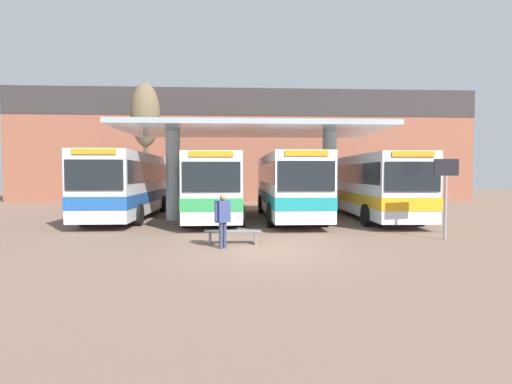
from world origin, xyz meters
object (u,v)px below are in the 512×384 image
object	(u,v)px
transit_bus_far_right_bay	(371,184)
transit_bus_left_bay	(130,183)
waiting_bench_near_pillar	(233,234)
transit_bus_center_bay	(215,184)
poplar_tree_behind_left	(145,116)
info_sign_platform	(446,182)
transit_bus_right_bay	(288,183)
parked_car_street	(357,192)
pedestrian_waiting	(223,216)

from	to	relation	value
transit_bus_far_right_bay	transit_bus_left_bay	bearing A→B (deg)	-1.88
waiting_bench_near_pillar	transit_bus_center_bay	bearing A→B (deg)	97.17
transit_bus_far_right_bay	waiting_bench_near_pillar	size ratio (longest dim) A/B	5.78
transit_bus_left_bay	poplar_tree_behind_left	xyz separation A→B (m)	(-0.45, 6.04, 4.42)
transit_bus_left_bay	info_sign_platform	size ratio (longest dim) A/B	3.85
transit_bus_right_bay	transit_bus_far_right_bay	distance (m)	4.47
waiting_bench_near_pillar	parked_car_street	world-z (taller)	parked_car_street
transit_bus_center_bay	transit_bus_far_right_bay	bearing A→B (deg)	179.86
info_sign_platform	parked_car_street	distance (m)	17.56
info_sign_platform	parked_car_street	xyz separation A→B (m)	(2.23, 17.38, -1.12)
info_sign_platform	pedestrian_waiting	size ratio (longest dim) A/B	1.69
transit_bus_center_bay	parked_car_street	distance (m)	15.08
info_sign_platform	poplar_tree_behind_left	distance (m)	19.99
transit_bus_center_bay	transit_bus_left_bay	bearing A→B (deg)	-13.56
pedestrian_waiting	poplar_tree_behind_left	size ratio (longest dim) A/B	0.20
poplar_tree_behind_left	parked_car_street	size ratio (longest dim) A/B	1.91
transit_bus_right_bay	transit_bus_far_right_bay	xyz separation A→B (m)	(4.47, 0.00, -0.02)
pedestrian_waiting	parked_car_street	distance (m)	21.27
transit_bus_center_bay	info_sign_platform	size ratio (longest dim) A/B	3.55
poplar_tree_behind_left	transit_bus_far_right_bay	bearing A→B (deg)	-27.41
transit_bus_right_bay	parked_car_street	bearing A→B (deg)	-124.06
transit_bus_far_right_bay	waiting_bench_near_pillar	distance (m)	10.66
info_sign_platform	transit_bus_center_bay	bearing A→B (deg)	141.16
waiting_bench_near_pillar	poplar_tree_behind_left	xyz separation A→B (m)	(-6.02, 14.52, 5.96)
transit_bus_far_right_bay	pedestrian_waiting	size ratio (longest dim) A/B	6.42
transit_bus_left_bay	transit_bus_far_right_bay	bearing A→B (deg)	175.72
transit_bus_far_right_bay	poplar_tree_behind_left	xyz separation A→B (m)	(-13.37, 6.93, 4.47)
transit_bus_center_bay	pedestrian_waiting	world-z (taller)	transit_bus_center_bay
transit_bus_center_bay	info_sign_platform	world-z (taller)	transit_bus_center_bay
transit_bus_right_bay	waiting_bench_near_pillar	bearing A→B (deg)	69.24
transit_bus_left_bay	parked_car_street	distance (m)	18.13
waiting_bench_near_pillar	pedestrian_waiting	size ratio (longest dim) A/B	1.11
pedestrian_waiting	waiting_bench_near_pillar	bearing A→B (deg)	27.34
transit_bus_left_bay	parked_car_street	bearing A→B (deg)	-148.85
transit_bus_right_bay	poplar_tree_behind_left	size ratio (longest dim) A/B	1.28
transit_bus_far_right_bay	pedestrian_waiting	distance (m)	11.34
poplar_tree_behind_left	pedestrian_waiting	bearing A→B (deg)	-69.48
transit_bus_right_bay	parked_car_street	xyz separation A→B (m)	(6.99, 10.35, -0.91)
transit_bus_left_bay	transit_bus_right_bay	size ratio (longest dim) A/B	1.02
transit_bus_right_bay	pedestrian_waiting	xyz separation A→B (m)	(-3.19, -8.32, -0.81)
waiting_bench_near_pillar	transit_bus_right_bay	bearing A→B (deg)	69.25
transit_bus_center_bay	pedestrian_waiting	bearing A→B (deg)	93.26
transit_bus_center_bay	parked_car_street	bearing A→B (deg)	-136.93
transit_bus_right_bay	info_sign_platform	world-z (taller)	transit_bus_right_bay
poplar_tree_behind_left	transit_bus_right_bay	bearing A→B (deg)	-37.93
pedestrian_waiting	transit_bus_left_bay	bearing A→B (deg)	80.26
transit_bus_far_right_bay	info_sign_platform	distance (m)	7.05
info_sign_platform	pedestrian_waiting	bearing A→B (deg)	-170.83
pedestrian_waiting	transit_bus_far_right_bay	bearing A→B (deg)	7.91
transit_bus_left_bay	transit_bus_right_bay	xyz separation A→B (m)	(8.45, -0.90, -0.03)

